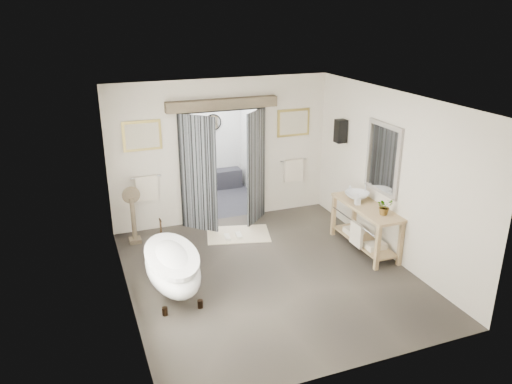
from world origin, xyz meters
TOP-DOWN VIEW (x-y plane):
  - ground_plane at (0.00, 0.00)m, footprint 5.00×5.00m
  - room_shell at (-0.04, -0.12)m, footprint 4.52×5.02m
  - shower_room at (0.00, 3.99)m, footprint 2.22×2.01m
  - back_wall_dressing at (0.00, 2.32)m, footprint 3.82×0.70m
  - clawfoot_tub at (-1.58, 0.08)m, footprint 0.80×1.78m
  - vanity at (1.95, 0.23)m, footprint 0.57×1.60m
  - pedestal_mirror at (-1.90, 2.02)m, footprint 0.33×0.21m
  - rug at (0.02, 1.63)m, footprint 1.36×1.07m
  - slippers at (-0.12, 1.52)m, footprint 0.36×0.26m
  - basin at (1.95, 0.53)m, footprint 0.55×0.55m
  - plant at (2.03, -0.20)m, footprint 0.27×0.24m
  - soap_bottle_a at (1.85, 0.35)m, footprint 0.10×0.10m
  - soap_bottle_b at (1.97, 0.82)m, footprint 0.18×0.18m

SIDE VIEW (x-z plane):
  - ground_plane at x=0.00m, z-range 0.00..0.00m
  - rug at x=0.02m, z-range 0.00..0.01m
  - slippers at x=-0.12m, z-range 0.01..0.06m
  - clawfoot_tub at x=-1.58m, z-range -0.01..0.86m
  - pedestal_mirror at x=-1.90m, z-range -0.08..1.03m
  - vanity at x=1.95m, z-range 0.08..0.93m
  - shower_room at x=0.00m, z-range -0.35..2.16m
  - basin at x=1.95m, z-range 0.85..1.01m
  - soap_bottle_b at x=1.97m, z-range 0.85..1.04m
  - soap_bottle_a at x=1.85m, z-range 0.85..1.04m
  - plant at x=2.03m, z-range 0.85..1.15m
  - back_wall_dressing at x=0.00m, z-range 0.30..2.82m
  - room_shell at x=-0.04m, z-range 0.40..3.31m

